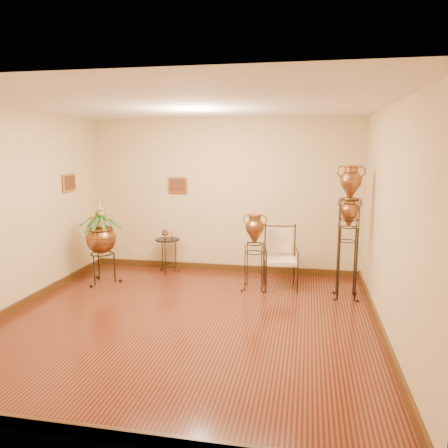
% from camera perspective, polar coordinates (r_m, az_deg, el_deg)
% --- Properties ---
extents(ground, '(5.00, 5.00, 0.00)m').
position_cam_1_polar(ground, '(6.00, -4.82, -12.45)').
color(ground, brown).
rests_on(ground, ground).
extents(room_shell, '(5.02, 5.02, 2.81)m').
position_cam_1_polar(room_shell, '(5.59, -5.11, 4.25)').
color(room_shell, beige).
rests_on(room_shell, ground).
extents(amphora_tall, '(0.52, 0.52, 2.05)m').
position_cam_1_polar(amphora_tall, '(6.84, 15.93, -0.87)').
color(amphora_tall, black).
rests_on(amphora_tall, ground).
extents(amphora_mid, '(0.40, 0.40, 1.58)m').
position_cam_1_polar(amphora_mid, '(6.87, 15.85, -2.96)').
color(amphora_mid, black).
rests_on(amphora_mid, ground).
extents(amphora_short, '(0.39, 0.39, 1.26)m').
position_cam_1_polar(amphora_short, '(7.08, 4.00, -3.62)').
color(amphora_short, black).
rests_on(amphora_short, ground).
extents(planter_urn, '(0.85, 0.85, 1.48)m').
position_cam_1_polar(planter_urn, '(7.66, -15.78, -1.43)').
color(planter_urn, black).
rests_on(planter_urn, ground).
extents(armchair, '(0.65, 0.61, 1.02)m').
position_cam_1_polar(armchair, '(7.17, 7.44, -4.45)').
color(armchair, black).
rests_on(armchair, ground).
extents(side_table, '(0.52, 0.52, 0.81)m').
position_cam_1_polar(side_table, '(8.13, -7.36, -4.04)').
color(side_table, black).
rests_on(side_table, ground).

